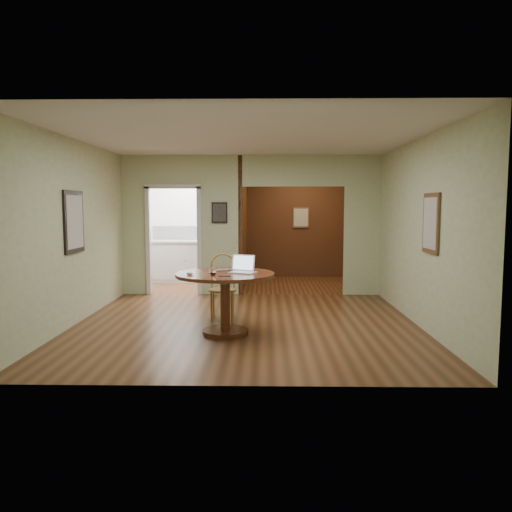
{
  "coord_description": "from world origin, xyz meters",
  "views": [
    {
      "loc": [
        0.28,
        -7.15,
        1.73
      ],
      "look_at": [
        0.15,
        -0.2,
        1.03
      ],
      "focal_mm": 35.0,
      "sensor_mm": 36.0,
      "label": 1
    }
  ],
  "objects_px": {
    "open_laptop": "(243,268)",
    "closed_laptop": "(222,271)",
    "chair": "(223,283)",
    "dining_table": "(225,289)"
  },
  "relations": [
    {
      "from": "dining_table",
      "to": "closed_laptop",
      "type": "bearing_deg",
      "value": 110.03
    },
    {
      "from": "open_laptop",
      "to": "closed_laptop",
      "type": "relative_size",
      "value": 1.26
    },
    {
      "from": "closed_laptop",
      "to": "dining_table",
      "type": "bearing_deg",
      "value": -98.95
    },
    {
      "from": "dining_table",
      "to": "chair",
      "type": "height_order",
      "value": "chair"
    },
    {
      "from": "open_laptop",
      "to": "dining_table",
      "type": "bearing_deg",
      "value": -145.26
    },
    {
      "from": "chair",
      "to": "open_laptop",
      "type": "distance_m",
      "value": 0.98
    },
    {
      "from": "dining_table",
      "to": "open_laptop",
      "type": "height_order",
      "value": "open_laptop"
    },
    {
      "from": "dining_table",
      "to": "open_laptop",
      "type": "distance_m",
      "value": 0.37
    },
    {
      "from": "chair",
      "to": "closed_laptop",
      "type": "xyz_separation_m",
      "value": [
        0.06,
        -0.76,
        0.29
      ]
    },
    {
      "from": "chair",
      "to": "open_laptop",
      "type": "height_order",
      "value": "open_laptop"
    }
  ]
}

